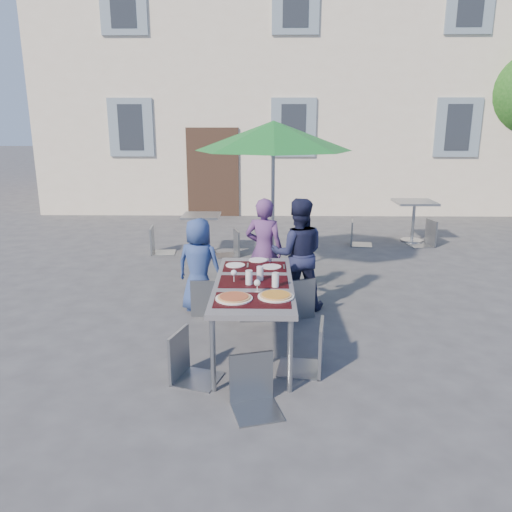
{
  "coord_description": "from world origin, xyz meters",
  "views": [
    {
      "loc": [
        -0.68,
        -5.14,
        2.34
      ],
      "look_at": [
        -0.79,
        0.63,
        0.78
      ],
      "focal_mm": 35.0,
      "sensor_mm": 36.0,
      "label": 1
    }
  ],
  "objects_px": {
    "chair_3": "(187,328)",
    "chair_4": "(311,317)",
    "child_1": "(264,251)",
    "pizza_near_right": "(276,296)",
    "chair_2": "(296,273)",
    "bg_chair_l_0": "(157,224)",
    "cafe_table_1": "(414,213)",
    "patio_umbrella": "(273,137)",
    "dining_table": "(254,287)",
    "cafe_table_0": "(202,227)",
    "chair_1": "(258,273)",
    "chair_0": "(207,274)",
    "chair_5": "(254,353)",
    "child_2": "(298,254)",
    "bg_chair_l_1": "(358,218)",
    "child_0": "(199,265)",
    "pizza_near_left": "(234,298)",
    "bg_chair_r_0": "(231,228)",
    "bg_chair_r_1": "(427,217)"
  },
  "relations": [
    {
      "from": "child_1",
      "to": "pizza_near_right",
      "type": "bearing_deg",
      "value": 107.87
    },
    {
      "from": "child_1",
      "to": "chair_5",
      "type": "distance_m",
      "value": 2.61
    },
    {
      "from": "chair_5",
      "to": "bg_chair_l_0",
      "type": "height_order",
      "value": "bg_chair_l_0"
    },
    {
      "from": "cafe_table_1",
      "to": "cafe_table_0",
      "type": "bearing_deg",
      "value": -166.95
    },
    {
      "from": "chair_0",
      "to": "cafe_table_1",
      "type": "height_order",
      "value": "chair_0"
    },
    {
      "from": "child_2",
      "to": "bg_chair_r_0",
      "type": "xyz_separation_m",
      "value": [
        -1.02,
        2.58,
        -0.21
      ]
    },
    {
      "from": "patio_umbrella",
      "to": "bg_chair_l_0",
      "type": "bearing_deg",
      "value": 147.34
    },
    {
      "from": "child_1",
      "to": "patio_umbrella",
      "type": "bearing_deg",
      "value": -81.89
    },
    {
      "from": "dining_table",
      "to": "chair_4",
      "type": "xyz_separation_m",
      "value": [
        0.56,
        -0.46,
        -0.14
      ]
    },
    {
      "from": "bg_chair_l_0",
      "to": "cafe_table_0",
      "type": "bearing_deg",
      "value": 3.85
    },
    {
      "from": "chair_1",
      "to": "cafe_table_0",
      "type": "height_order",
      "value": "chair_1"
    },
    {
      "from": "child_0",
      "to": "cafe_table_0",
      "type": "bearing_deg",
      "value": -67.03
    },
    {
      "from": "chair_0",
      "to": "chair_5",
      "type": "xyz_separation_m",
      "value": [
        0.63,
        -2.1,
        -0.02
      ]
    },
    {
      "from": "chair_0",
      "to": "chair_2",
      "type": "bearing_deg",
      "value": -3.05
    },
    {
      "from": "pizza_near_right",
      "to": "chair_2",
      "type": "height_order",
      "value": "chair_2"
    },
    {
      "from": "chair_2",
      "to": "bg_chair_l_0",
      "type": "distance_m",
      "value": 3.83
    },
    {
      "from": "dining_table",
      "to": "bg_chair_l_1",
      "type": "xyz_separation_m",
      "value": [
        1.91,
        4.67,
        -0.16
      ]
    },
    {
      "from": "bg_chair_l_0",
      "to": "child_2",
      "type": "bearing_deg",
      "value": -48.71
    },
    {
      "from": "child_2",
      "to": "bg_chair_l_0",
      "type": "bearing_deg",
      "value": -49.32
    },
    {
      "from": "dining_table",
      "to": "chair_0",
      "type": "height_order",
      "value": "chair_0"
    },
    {
      "from": "cafe_table_0",
      "to": "bg_chair_l_1",
      "type": "relative_size",
      "value": 0.78
    },
    {
      "from": "chair_3",
      "to": "chair_4",
      "type": "height_order",
      "value": "chair_4"
    },
    {
      "from": "chair_2",
      "to": "bg_chair_r_0",
      "type": "bearing_deg",
      "value": 108.68
    },
    {
      "from": "child_0",
      "to": "chair_0",
      "type": "relative_size",
      "value": 1.33
    },
    {
      "from": "cafe_table_1",
      "to": "chair_2",
      "type": "bearing_deg",
      "value": -122.55
    },
    {
      "from": "chair_4",
      "to": "patio_umbrella",
      "type": "height_order",
      "value": "patio_umbrella"
    },
    {
      "from": "bg_chair_r_0",
      "to": "bg_chair_l_1",
      "type": "height_order",
      "value": "bg_chair_l_1"
    },
    {
      "from": "chair_3",
      "to": "bg_chair_r_0",
      "type": "distance_m",
      "value": 4.48
    },
    {
      "from": "cafe_table_0",
      "to": "bg_chair_l_0",
      "type": "distance_m",
      "value": 0.81
    },
    {
      "from": "bg_chair_l_0",
      "to": "cafe_table_1",
      "type": "bearing_deg",
      "value": 11.58
    },
    {
      "from": "patio_umbrella",
      "to": "chair_0",
      "type": "bearing_deg",
      "value": -116.78
    },
    {
      "from": "child_1",
      "to": "bg_chair_l_0",
      "type": "xyz_separation_m",
      "value": [
        -1.95,
        2.47,
        -0.15
      ]
    },
    {
      "from": "dining_table",
      "to": "patio_umbrella",
      "type": "bearing_deg",
      "value": 85.0
    },
    {
      "from": "pizza_near_right",
      "to": "child_1",
      "type": "relative_size",
      "value": 0.24
    },
    {
      "from": "dining_table",
      "to": "chair_1",
      "type": "xyz_separation_m",
      "value": [
        0.03,
        0.85,
        -0.1
      ]
    },
    {
      "from": "child_0",
      "to": "chair_2",
      "type": "bearing_deg",
      "value": -172.48
    },
    {
      "from": "pizza_near_left",
      "to": "child_0",
      "type": "xyz_separation_m",
      "value": [
        -0.54,
        1.64,
        -0.17
      ]
    },
    {
      "from": "bg_chair_l_0",
      "to": "cafe_table_1",
      "type": "relative_size",
      "value": 1.14
    },
    {
      "from": "child_2",
      "to": "bg_chair_l_1",
      "type": "bearing_deg",
      "value": -112.51
    },
    {
      "from": "dining_table",
      "to": "chair_5",
      "type": "distance_m",
      "value": 1.13
    },
    {
      "from": "child_1",
      "to": "chair_2",
      "type": "xyz_separation_m",
      "value": [
        0.39,
        -0.56,
        -0.14
      ]
    },
    {
      "from": "child_0",
      "to": "chair_4",
      "type": "height_order",
      "value": "child_0"
    },
    {
      "from": "child_0",
      "to": "chair_5",
      "type": "xyz_separation_m",
      "value": [
        0.74,
        -2.23,
        -0.1
      ]
    },
    {
      "from": "chair_4",
      "to": "pizza_near_right",
      "type": "bearing_deg",
      "value": -178.41
    },
    {
      "from": "dining_table",
      "to": "bg_chair_l_0",
      "type": "bearing_deg",
      "value": 115.02
    },
    {
      "from": "chair_2",
      "to": "patio_umbrella",
      "type": "height_order",
      "value": "patio_umbrella"
    },
    {
      "from": "pizza_near_left",
      "to": "chair_3",
      "type": "bearing_deg",
      "value": -164.66
    },
    {
      "from": "bg_chair_l_1",
      "to": "bg_chair_r_1",
      "type": "xyz_separation_m",
      "value": [
        1.33,
        -0.03,
        0.03
      ]
    },
    {
      "from": "chair_2",
      "to": "cafe_table_0",
      "type": "xyz_separation_m",
      "value": [
        -1.54,
        3.09,
        -0.09
      ]
    },
    {
      "from": "pizza_near_right",
      "to": "bg_chair_r_0",
      "type": "distance_m",
      "value": 4.36
    }
  ]
}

